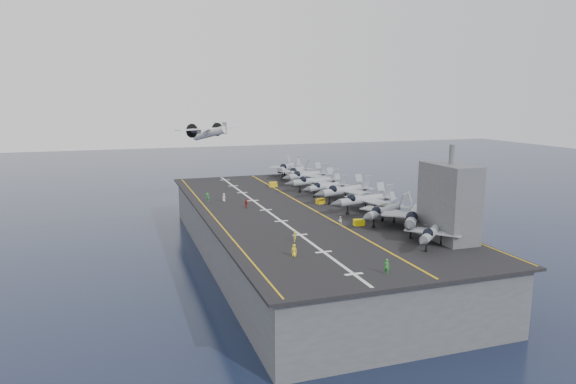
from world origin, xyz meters
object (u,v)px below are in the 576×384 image
object	(u,v)px
tow_cart_a	(359,222)
transport_plane	(210,133)
island_superstructure	(449,193)
fighter_jet_0	(433,231)

from	to	relation	value
tow_cart_a	transport_plane	bearing A→B (deg)	100.20
tow_cart_a	island_superstructure	bearing A→B (deg)	-54.26
island_superstructure	tow_cart_a	world-z (taller)	island_superstructure
fighter_jet_0	transport_plane	distance (m)	89.47
fighter_jet_0	tow_cart_a	distance (m)	15.64
fighter_jet_0	tow_cart_a	bearing A→B (deg)	108.44
tow_cart_a	transport_plane	distance (m)	74.40
transport_plane	island_superstructure	bearing A→B (deg)	-75.42
fighter_jet_0	transport_plane	world-z (taller)	transport_plane
island_superstructure	tow_cart_a	distance (m)	17.05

